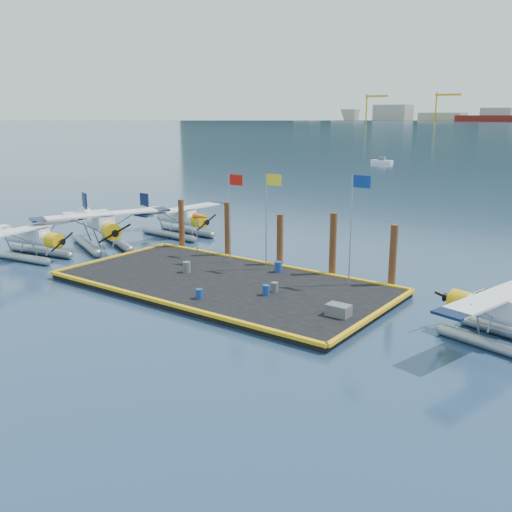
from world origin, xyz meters
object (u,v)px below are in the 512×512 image
at_px(seaplane_b, 102,228).
at_px(piling_2, 280,242).
at_px(seaplane_c, 180,220).
at_px(drum_0, 187,267).
at_px(flagpole_red, 232,205).
at_px(piling_3, 333,247).
at_px(seaplane_d, 505,317).
at_px(drum_3, 199,294).
at_px(piling_4, 393,258).
at_px(drum_5, 278,267).
at_px(piling_0, 182,226).
at_px(flagpole_blue, 355,214).
at_px(flagpole_yellow, 269,207).
at_px(piling_1, 228,231).
at_px(seaplane_a, 32,240).
at_px(crate, 338,310).
at_px(windsock, 202,218).
at_px(drum_2, 275,287).
at_px(drum_1, 266,290).

relative_size(seaplane_b, piling_2, 2.69).
relative_size(seaplane_c, drum_0, 13.58).
relative_size(flagpole_red, piling_3, 1.40).
height_order(seaplane_d, flagpole_red, flagpole_red).
height_order(drum_3, piling_4, piling_4).
bearing_deg(drum_5, piling_2, 121.04).
xyz_separation_m(piling_0, piling_2, (9.00, 0.00, -0.10)).
height_order(flagpole_blue, piling_3, flagpole_blue).
distance_m(piling_0, piling_3, 13.00).
bearing_deg(flagpole_yellow, piling_1, 161.21).
bearing_deg(flagpole_yellow, drum_3, -86.80).
relative_size(seaplane_b, piling_0, 2.55).
height_order(drum_5, piling_3, piling_3).
bearing_deg(seaplane_c, seaplane_a, -11.80).
bearing_deg(drum_5, drum_0, -143.06).
bearing_deg(crate, seaplane_c, 153.04).
height_order(drum_0, piling_2, piling_2).
bearing_deg(crate, piling_0, 158.52).
relative_size(drum_5, piling_2, 0.18).
relative_size(drum_0, flagpole_blue, 0.11).
bearing_deg(piling_0, piling_1, 0.00).
bearing_deg(piling_2, seaplane_a, -153.71).
bearing_deg(flagpole_blue, seaplane_b, -176.65).
xyz_separation_m(flagpole_red, windsock, (-2.73, 0.00, -1.17)).
bearing_deg(seaplane_d, windsock, 95.19).
bearing_deg(piling_2, drum_3, -86.07).
distance_m(flagpole_red, flagpole_blue, 8.99).
bearing_deg(windsock, drum_2, -23.00).
bearing_deg(piling_1, drum_2, -34.52).
height_order(drum_1, drum_5, drum_5).
xyz_separation_m(flagpole_blue, piling_0, (-15.20, 1.60, -2.69)).
height_order(seaplane_c, piling_4, piling_4).
bearing_deg(flagpole_red, piling_1, 136.85).
relative_size(seaplane_d, windsock, 2.84).
xyz_separation_m(flagpole_yellow, piling_4, (7.80, 1.60, -2.51)).
xyz_separation_m(seaplane_b, drum_1, (18.02, -3.28, -0.94)).
distance_m(seaplane_a, piling_3, 21.83).
bearing_deg(windsock, flagpole_yellow, 0.00).
bearing_deg(seaplane_a, piling_2, 107.69).
height_order(seaplane_c, seaplane_d, seaplane_c).
bearing_deg(piling_2, drum_2, -58.71).
distance_m(drum_3, windsock, 9.79).
bearing_deg(piling_2, flagpole_yellow, -82.79).
bearing_deg(crate, drum_2, 163.85).
bearing_deg(seaplane_c, drum_0, 49.04).
bearing_deg(piling_0, flagpole_blue, -6.01).
bearing_deg(drum_5, piling_0, 170.15).
relative_size(seaplane_a, flagpole_red, 1.51).
bearing_deg(seaplane_a, seaplane_b, 155.92).
xyz_separation_m(seaplane_a, piling_2, (16.28, 8.04, 0.50)).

